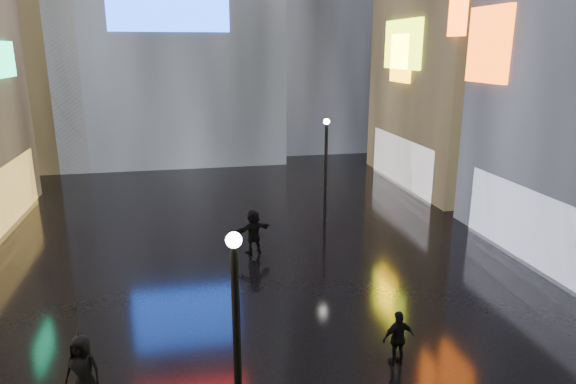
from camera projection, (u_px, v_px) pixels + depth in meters
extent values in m
plane|color=black|center=(250.00, 256.00, 21.60)|extent=(140.00, 140.00, 0.00)
cube|color=#FFC659|center=(4.00, 197.00, 24.71)|extent=(0.20, 10.00, 3.00)
cube|color=#16C97C|center=(2.00, 59.00, 24.75)|extent=(0.25, 3.00, 1.71)
cube|color=white|center=(534.00, 228.00, 20.51)|extent=(0.20, 9.00, 3.00)
cube|color=#DF480B|center=(489.00, 45.00, 22.44)|extent=(0.25, 2.99, 3.26)
cube|color=white|center=(401.00, 161.00, 32.77)|extent=(0.20, 9.00, 3.00)
cube|color=#C0DF16|center=(402.00, 44.00, 31.09)|extent=(0.25, 4.92, 2.91)
cube|color=orange|center=(401.00, 58.00, 31.42)|extent=(0.25, 2.63, 2.87)
cylinder|color=black|center=(238.00, 362.00, 10.07)|extent=(0.16, 0.16, 5.00)
sphere|color=white|center=(234.00, 240.00, 9.38)|extent=(0.30, 0.30, 0.30)
cylinder|color=black|center=(326.00, 173.00, 25.24)|extent=(0.16, 0.16, 5.00)
sphere|color=white|center=(327.00, 122.00, 24.55)|extent=(0.30, 0.30, 0.30)
imported|color=black|center=(398.00, 338.00, 14.02)|extent=(0.97, 0.48, 1.59)
imported|color=black|center=(83.00, 369.00, 12.47)|extent=(1.02, 0.82, 1.80)
imported|color=black|center=(253.00, 231.00, 21.73)|extent=(1.84, 1.13, 1.90)
imported|color=black|center=(77.00, 321.00, 12.11)|extent=(1.17, 1.18, 0.84)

